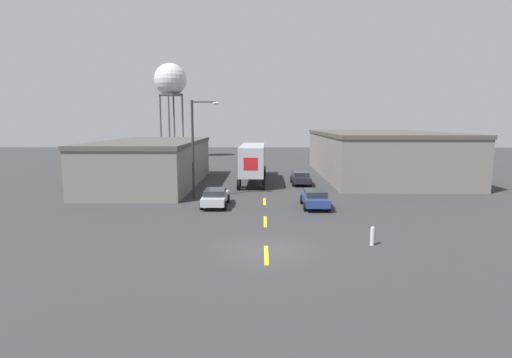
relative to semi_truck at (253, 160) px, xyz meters
The scene contains 11 objects.
ground_plane 23.11m from the semi_truck, 87.12° to the right, with size 160.00×160.00×0.00m, color #333335.
road_centerline 17.50m from the semi_truck, 86.18° to the right, with size 0.20×15.78×0.01m.
warehouse_left 10.45m from the semi_truck, 165.89° to the right, with size 9.19×18.58×4.49m.
warehouse_right 15.28m from the semi_truck, 17.28° to the left, with size 13.47×23.75×5.18m.
semi_truck is the anchor object (origin of this frame).
parked_car_right_mid 13.98m from the semi_truck, 69.32° to the right, with size 1.93×4.18×1.32m.
parked_car_left_far 13.05m from the semi_truck, 101.54° to the right, with size 1.93×4.18×1.32m.
parked_car_right_far 5.55m from the semi_truck, 22.53° to the right, with size 1.93×4.18×1.32m.
water_tower 34.26m from the semi_truck, 117.64° to the left, with size 5.61×5.61×16.42m.
street_lamp 10.99m from the semi_truck, 114.50° to the right, with size 2.34×0.32×8.08m.
fire_hydrant 23.24m from the semi_truck, 73.28° to the right, with size 0.22×0.22×1.00m.
Camera 1 is at (-0.23, -19.32, 6.36)m, focal length 28.00 mm.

